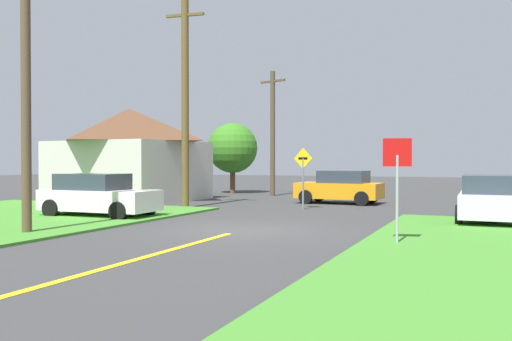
{
  "coord_description": "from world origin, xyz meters",
  "views": [
    {
      "loc": [
        6.8,
        -14.94,
        2.08
      ],
      "look_at": [
        -0.59,
        2.36,
        1.76
      ],
      "focal_mm": 38.16,
      "sensor_mm": 36.0,
      "label": 1
    }
  ],
  "objects_px": {
    "car_approaching_junction": "(340,187)",
    "utility_pole_far": "(273,132)",
    "utility_pole_near": "(26,64)",
    "utility_pole_mid": "(185,101)",
    "car_on_crossroad": "(487,199)",
    "pine_tree_center": "(233,148)",
    "parked_car_near_building": "(98,195)",
    "stop_sign": "(397,171)",
    "barn": "(129,154)",
    "direction_sign": "(303,171)"
  },
  "relations": [
    {
      "from": "car_approaching_junction",
      "to": "utility_pole_far",
      "type": "height_order",
      "value": "utility_pole_far"
    },
    {
      "from": "utility_pole_near",
      "to": "utility_pole_mid",
      "type": "height_order",
      "value": "utility_pole_near"
    },
    {
      "from": "car_on_crossroad",
      "to": "pine_tree_center",
      "type": "distance_m",
      "value": 19.59
    },
    {
      "from": "pine_tree_center",
      "to": "utility_pole_near",
      "type": "bearing_deg",
      "value": -80.73
    },
    {
      "from": "parked_car_near_building",
      "to": "utility_pole_near",
      "type": "bearing_deg",
      "value": -74.49
    },
    {
      "from": "stop_sign",
      "to": "barn",
      "type": "distance_m",
      "value": 18.97
    },
    {
      "from": "utility_pole_mid",
      "to": "pine_tree_center",
      "type": "xyz_separation_m",
      "value": [
        -2.94,
        11.01,
        -1.82
      ]
    },
    {
      "from": "utility_pole_near",
      "to": "barn",
      "type": "height_order",
      "value": "utility_pole_near"
    },
    {
      "from": "utility_pole_far",
      "to": "barn",
      "type": "height_order",
      "value": "utility_pole_far"
    },
    {
      "from": "car_on_crossroad",
      "to": "utility_pole_far",
      "type": "height_order",
      "value": "utility_pole_far"
    },
    {
      "from": "parked_car_near_building",
      "to": "pine_tree_center",
      "type": "bearing_deg",
      "value": 96.75
    },
    {
      "from": "utility_pole_mid",
      "to": "utility_pole_far",
      "type": "bearing_deg",
      "value": 87.06
    },
    {
      "from": "stop_sign",
      "to": "utility_pole_near",
      "type": "bearing_deg",
      "value": -2.27
    },
    {
      "from": "direction_sign",
      "to": "utility_pole_near",
      "type": "bearing_deg",
      "value": -113.27
    },
    {
      "from": "parked_car_near_building",
      "to": "direction_sign",
      "type": "xyz_separation_m",
      "value": [
        6.0,
        6.14,
        0.85
      ]
    },
    {
      "from": "car_approaching_junction",
      "to": "barn",
      "type": "bearing_deg",
      "value": 13.02
    },
    {
      "from": "barn",
      "to": "utility_pole_mid",
      "type": "bearing_deg",
      "value": -30.62
    },
    {
      "from": "utility_pole_near",
      "to": "utility_pole_far",
      "type": "bearing_deg",
      "value": 89.75
    },
    {
      "from": "utility_pole_near",
      "to": "stop_sign",
      "type": "bearing_deg",
      "value": 11.56
    },
    {
      "from": "car_on_crossroad",
      "to": "pine_tree_center",
      "type": "bearing_deg",
      "value": 51.62
    },
    {
      "from": "stop_sign",
      "to": "car_approaching_junction",
      "type": "bearing_deg",
      "value": -83.62
    },
    {
      "from": "utility_pole_mid",
      "to": "direction_sign",
      "type": "distance_m",
      "value": 6.09
    },
    {
      "from": "pine_tree_center",
      "to": "barn",
      "type": "bearing_deg",
      "value": -107.2
    },
    {
      "from": "direction_sign",
      "to": "pine_tree_center",
      "type": "xyz_separation_m",
      "value": [
        -8.0,
        9.63,
        1.29
      ]
    },
    {
      "from": "parked_car_near_building",
      "to": "utility_pole_far",
      "type": "bearing_deg",
      "value": 83.8
    },
    {
      "from": "parked_car_near_building",
      "to": "utility_pole_near",
      "type": "distance_m",
      "value": 6.32
    },
    {
      "from": "stop_sign",
      "to": "car_approaching_junction",
      "type": "relative_size",
      "value": 0.63
    },
    {
      "from": "car_on_crossroad",
      "to": "barn",
      "type": "xyz_separation_m",
      "value": [
        -17.77,
        4.16,
        1.65
      ]
    },
    {
      "from": "parked_car_near_building",
      "to": "car_on_crossroad",
      "type": "bearing_deg",
      "value": 15.32
    },
    {
      "from": "car_approaching_junction",
      "to": "parked_car_near_building",
      "type": "bearing_deg",
      "value": 58.87
    },
    {
      "from": "stop_sign",
      "to": "utility_pole_far",
      "type": "xyz_separation_m",
      "value": [
        -9.88,
        16.86,
        2.03
      ]
    },
    {
      "from": "car_on_crossroad",
      "to": "parked_car_near_building",
      "type": "bearing_deg",
      "value": 105.43
    },
    {
      "from": "utility_pole_near",
      "to": "car_approaching_junction",
      "type": "bearing_deg",
      "value": 70.05
    },
    {
      "from": "parked_car_near_building",
      "to": "pine_tree_center",
      "type": "distance_m",
      "value": 16.04
    },
    {
      "from": "utility_pole_far",
      "to": "stop_sign",
      "type": "bearing_deg",
      "value": -59.63
    },
    {
      "from": "parked_car_near_building",
      "to": "utility_pole_far",
      "type": "xyz_separation_m",
      "value": [
        1.43,
        14.21,
        3.06
      ]
    },
    {
      "from": "pine_tree_center",
      "to": "direction_sign",
      "type": "bearing_deg",
      "value": -50.31
    },
    {
      "from": "pine_tree_center",
      "to": "car_approaching_junction",
      "type": "bearing_deg",
      "value": -33.83
    },
    {
      "from": "car_on_crossroad",
      "to": "utility_pole_near",
      "type": "xyz_separation_m",
      "value": [
        -12.0,
        -8.46,
        4.01
      ]
    },
    {
      "from": "stop_sign",
      "to": "parked_car_near_building",
      "type": "height_order",
      "value": "stop_sign"
    },
    {
      "from": "stop_sign",
      "to": "car_approaching_junction",
      "type": "height_order",
      "value": "stop_sign"
    },
    {
      "from": "utility_pole_near",
      "to": "barn",
      "type": "xyz_separation_m",
      "value": [
        -5.77,
        12.62,
        -2.36
      ]
    },
    {
      "from": "pine_tree_center",
      "to": "barn",
      "type": "relative_size",
      "value": 0.62
    },
    {
      "from": "car_on_crossroad",
      "to": "utility_pole_mid",
      "type": "bearing_deg",
      "value": 85.1
    },
    {
      "from": "car_on_crossroad",
      "to": "utility_pole_far",
      "type": "distance_m",
      "value": 16.14
    },
    {
      "from": "stop_sign",
      "to": "car_on_crossroad",
      "type": "bearing_deg",
      "value": -121.43
    },
    {
      "from": "parked_car_near_building",
      "to": "barn",
      "type": "distance_m",
      "value": 9.23
    },
    {
      "from": "utility_pole_mid",
      "to": "pine_tree_center",
      "type": "relative_size",
      "value": 2.03
    },
    {
      "from": "parked_car_near_building",
      "to": "barn",
      "type": "relative_size",
      "value": 0.6
    },
    {
      "from": "barn",
      "to": "pine_tree_center",
      "type": "bearing_deg",
      "value": 72.8
    }
  ]
}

